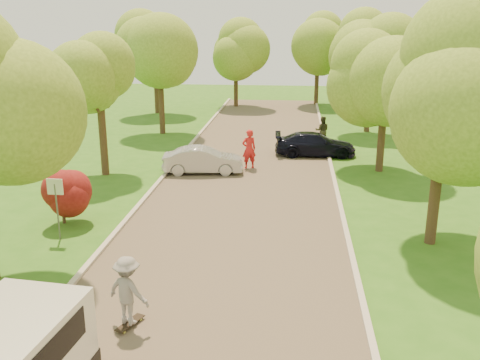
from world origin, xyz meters
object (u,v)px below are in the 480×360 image
at_px(longboard, 130,323).
at_px(person_striped, 249,149).
at_px(silver_sedan, 203,160).
at_px(skateboarder, 128,291).
at_px(person_olive, 322,131).
at_px(street_sign, 56,196).
at_px(dark_sedan, 315,144).

relative_size(longboard, person_striped, 0.46).
height_order(silver_sedan, skateboarder, skateboarder).
bearing_deg(skateboarder, person_olive, -83.15).
distance_m(street_sign, person_olive, 18.43).
distance_m(longboard, skateboarder, 0.89).
bearing_deg(street_sign, skateboarder, -51.60).
bearing_deg(person_striped, person_olive, -148.41).
relative_size(street_sign, silver_sedan, 0.56).
bearing_deg(skateboarder, person_striped, -74.47).
distance_m(dark_sedan, longboard, 18.67).
xyz_separation_m(dark_sedan, person_striped, (-3.42, -3.04, 0.36)).
distance_m(street_sign, skateboarder, 6.51).
xyz_separation_m(person_striped, person_olive, (3.92, 5.89, -0.15)).
xyz_separation_m(silver_sedan, longboard, (0.53, -13.82, -0.55)).
distance_m(silver_sedan, person_olive, 9.27).
bearing_deg(skateboarder, dark_sedan, -83.93).
xyz_separation_m(street_sign, person_olive, (9.60, 15.72, -0.71)).
height_order(longboard, person_striped, person_striped).
bearing_deg(silver_sedan, dark_sedan, -60.40).
bearing_deg(longboard, street_sign, -29.74).
xyz_separation_m(street_sign, longboard, (4.03, -5.08, -1.47)).
xyz_separation_m(dark_sedan, person_olive, (0.50, 2.85, 0.21)).
xyz_separation_m(silver_sedan, person_striped, (2.18, 1.09, 0.36)).
distance_m(longboard, person_olive, 21.55).
bearing_deg(dark_sedan, silver_sedan, 124.23).
xyz_separation_m(silver_sedan, dark_sedan, (5.60, 4.14, -0.00)).
bearing_deg(silver_sedan, person_olive, -47.99).
bearing_deg(person_olive, skateboarder, 77.21).
distance_m(street_sign, person_striped, 11.37).
bearing_deg(person_olive, longboard, 77.21).
distance_m(skateboarder, person_striped, 15.00).
distance_m(silver_sedan, person_striped, 2.46).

